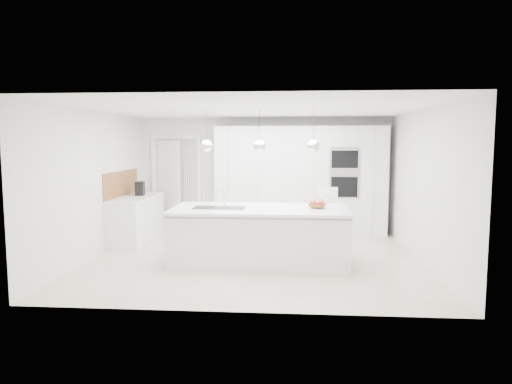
# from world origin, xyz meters

# --- Properties ---
(floor) EXTENTS (5.50, 5.50, 0.00)m
(floor) POSITION_xyz_m (0.00, 0.00, 0.00)
(floor) COLOR beige
(floor) RESTS_ON ground
(wall_back) EXTENTS (5.50, 0.00, 5.50)m
(wall_back) POSITION_xyz_m (0.00, 2.50, 1.25)
(wall_back) COLOR silver
(wall_back) RESTS_ON ground
(wall_left) EXTENTS (0.00, 5.00, 5.00)m
(wall_left) POSITION_xyz_m (-2.75, 0.00, 1.25)
(wall_left) COLOR silver
(wall_left) RESTS_ON ground
(ceiling) EXTENTS (5.50, 5.50, 0.00)m
(ceiling) POSITION_xyz_m (0.00, 0.00, 2.50)
(ceiling) COLOR white
(ceiling) RESTS_ON wall_back
(tall_cabinets) EXTENTS (3.60, 0.60, 2.30)m
(tall_cabinets) POSITION_xyz_m (0.80, 2.20, 1.15)
(tall_cabinets) COLOR white
(tall_cabinets) RESTS_ON floor
(oven_stack) EXTENTS (0.62, 0.04, 1.05)m
(oven_stack) POSITION_xyz_m (1.70, 1.89, 1.35)
(oven_stack) COLOR #A5A5A8
(oven_stack) RESTS_ON tall_cabinets
(doorway_frame) EXTENTS (1.11, 0.08, 2.13)m
(doorway_frame) POSITION_xyz_m (-1.95, 2.47, 1.02)
(doorway_frame) COLOR white
(doorway_frame) RESTS_ON floor
(hallway_door) EXTENTS (0.76, 0.38, 2.00)m
(hallway_door) POSITION_xyz_m (-2.20, 2.42, 1.00)
(hallway_door) COLOR white
(hallway_door) RESTS_ON floor
(radiator) EXTENTS (0.32, 0.04, 1.40)m
(radiator) POSITION_xyz_m (-1.63, 2.46, 0.85)
(radiator) COLOR white
(radiator) RESTS_ON floor
(left_base_cabinets) EXTENTS (0.60, 1.80, 0.86)m
(left_base_cabinets) POSITION_xyz_m (-2.45, 1.20, 0.43)
(left_base_cabinets) COLOR white
(left_base_cabinets) RESTS_ON floor
(left_worktop) EXTENTS (0.62, 1.82, 0.04)m
(left_worktop) POSITION_xyz_m (-2.45, 1.20, 0.88)
(left_worktop) COLOR white
(left_worktop) RESTS_ON left_base_cabinets
(oak_backsplash) EXTENTS (0.02, 1.80, 0.50)m
(oak_backsplash) POSITION_xyz_m (-2.74, 1.20, 1.15)
(oak_backsplash) COLOR brown
(oak_backsplash) RESTS_ON wall_left
(island_base) EXTENTS (2.80, 1.20, 0.86)m
(island_base) POSITION_xyz_m (0.10, -0.30, 0.43)
(island_base) COLOR white
(island_base) RESTS_ON floor
(island_worktop) EXTENTS (2.84, 1.40, 0.04)m
(island_worktop) POSITION_xyz_m (0.10, -0.25, 0.88)
(island_worktop) COLOR white
(island_worktop) RESTS_ON island_base
(island_sink) EXTENTS (0.84, 0.44, 0.18)m
(island_sink) POSITION_xyz_m (-0.55, -0.30, 0.82)
(island_sink) COLOR #3F3F42
(island_sink) RESTS_ON island_worktop
(island_tap) EXTENTS (0.02, 0.02, 0.30)m
(island_tap) POSITION_xyz_m (-0.50, -0.10, 1.05)
(island_tap) COLOR white
(island_tap) RESTS_ON island_worktop
(pendant_left) EXTENTS (0.20, 0.20, 0.20)m
(pendant_left) POSITION_xyz_m (-0.75, -0.30, 1.90)
(pendant_left) COLOR white
(pendant_left) RESTS_ON ceiling
(pendant_mid) EXTENTS (0.20, 0.20, 0.20)m
(pendant_mid) POSITION_xyz_m (0.10, -0.30, 1.90)
(pendant_mid) COLOR white
(pendant_mid) RESTS_ON ceiling
(pendant_right) EXTENTS (0.20, 0.20, 0.20)m
(pendant_right) POSITION_xyz_m (0.95, -0.30, 1.90)
(pendant_right) COLOR white
(pendant_right) RESTS_ON ceiling
(fruit_bowl) EXTENTS (0.40, 0.40, 0.07)m
(fruit_bowl) POSITION_xyz_m (1.03, -0.20, 0.94)
(fruit_bowl) COLOR brown
(fruit_bowl) RESTS_ON island_worktop
(espresso_machine) EXTENTS (0.21, 0.28, 0.28)m
(espresso_machine) POSITION_xyz_m (-2.43, 1.39, 1.04)
(espresso_machine) COLOR black
(espresso_machine) RESTS_ON left_worktop
(bar_stool_left) EXTENTS (0.35, 0.47, 0.99)m
(bar_stool_left) POSITION_xyz_m (0.59, 0.53, 0.50)
(bar_stool_left) COLOR white
(bar_stool_left) RESTS_ON floor
(bar_stool_right) EXTENTS (0.42, 0.55, 1.15)m
(bar_stool_right) POSITION_xyz_m (1.26, 0.49, 0.58)
(bar_stool_right) COLOR white
(bar_stool_right) RESTS_ON floor
(apple_a) EXTENTS (0.09, 0.09, 0.09)m
(apple_a) POSITION_xyz_m (0.98, -0.17, 0.97)
(apple_a) COLOR red
(apple_a) RESTS_ON fruit_bowl
(apple_b) EXTENTS (0.09, 0.09, 0.09)m
(apple_b) POSITION_xyz_m (1.10, -0.19, 0.97)
(apple_b) COLOR red
(apple_b) RESTS_ON fruit_bowl
(apple_c) EXTENTS (0.08, 0.08, 0.08)m
(apple_c) POSITION_xyz_m (1.03, -0.23, 0.97)
(apple_c) COLOR red
(apple_c) RESTS_ON fruit_bowl
(banana_bunch) EXTENTS (0.26, 0.18, 0.23)m
(banana_bunch) POSITION_xyz_m (1.01, -0.21, 1.03)
(banana_bunch) COLOR yellow
(banana_bunch) RESTS_ON fruit_bowl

